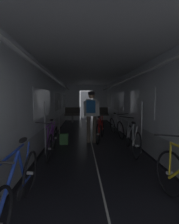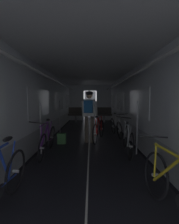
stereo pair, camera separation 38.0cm
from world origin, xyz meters
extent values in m
plane|color=black|center=(0.00, 0.00, 0.00)|extent=(60.00, 60.00, 0.00)
cube|color=black|center=(-1.41, 3.25, 0.00)|extent=(0.08, 11.50, 0.01)
cube|color=black|center=(1.41, 3.25, 0.00)|extent=(0.08, 11.50, 0.01)
cube|color=beige|center=(0.00, 3.25, 0.00)|extent=(0.03, 11.27, 0.00)
cube|color=#9EA0A5|center=(-1.51, 3.25, 0.30)|extent=(0.12, 11.50, 0.60)
cube|color=silver|center=(-1.51, 3.25, 1.53)|extent=(0.12, 11.50, 1.85)
cube|color=white|center=(-1.45, 2.67, 1.35)|extent=(0.02, 1.90, 0.80)
cube|color=white|center=(-1.45, 5.55, 1.35)|extent=(0.02, 1.90, 0.80)
cube|color=white|center=(-1.45, 8.42, 1.35)|extent=(0.02, 1.90, 0.80)
cube|color=yellow|center=(-1.45, 3.52, 1.35)|extent=(0.01, 0.20, 0.28)
cylinder|color=white|center=(-1.17, 3.25, 2.10)|extent=(0.07, 11.04, 0.07)
cylinder|color=#B7BABF|center=(-1.27, 2.10, 0.70)|extent=(0.04, 0.04, 1.40)
cylinder|color=#B7BABF|center=(-1.27, 4.70, 0.70)|extent=(0.04, 0.04, 1.40)
cube|color=#9EA0A5|center=(1.51, 3.25, 0.30)|extent=(0.12, 11.50, 0.60)
cube|color=silver|center=(1.51, 3.25, 1.53)|extent=(0.12, 11.50, 1.85)
cube|color=white|center=(1.45, 2.67, 1.35)|extent=(0.02, 1.90, 0.80)
cube|color=white|center=(1.45, 5.55, 1.35)|extent=(0.02, 1.90, 0.80)
cube|color=white|center=(1.45, 8.42, 1.35)|extent=(0.02, 1.90, 0.80)
cube|color=yellow|center=(1.45, 2.82, 1.35)|extent=(0.01, 0.20, 0.28)
cylinder|color=white|center=(1.17, 3.25, 2.10)|extent=(0.07, 11.04, 0.07)
cylinder|color=#B7BABF|center=(1.27, 2.10, 0.70)|extent=(0.04, 0.04, 1.40)
cylinder|color=#B7BABF|center=(1.27, 4.70, 0.70)|extent=(0.04, 0.04, 1.40)
cube|color=silver|center=(-0.95, 9.06, 1.23)|extent=(1.00, 0.12, 2.45)
cube|color=silver|center=(0.95, 9.06, 1.23)|extent=(1.00, 0.12, 2.45)
cube|color=silver|center=(0.00, 9.06, 2.25)|extent=(0.90, 0.12, 0.40)
cube|color=#4C4F54|center=(0.00, 9.76, 1.03)|extent=(0.81, 0.04, 2.05)
cube|color=white|center=(0.00, 3.25, 2.51)|extent=(3.14, 11.62, 0.12)
cylinder|color=gray|center=(-0.90, 8.00, 0.22)|extent=(0.12, 0.12, 0.44)
cube|color=#47423D|center=(-0.90, 8.00, 0.49)|extent=(0.96, 0.44, 0.10)
cube|color=#47423D|center=(-0.90, 8.19, 0.74)|extent=(0.96, 0.08, 0.40)
torus|color=gray|center=(-1.33, 8.22, 0.94)|extent=(0.14, 0.14, 0.02)
cylinder|color=gray|center=(0.90, 8.00, 0.22)|extent=(0.12, 0.12, 0.44)
cube|color=#47423D|center=(0.90, 8.00, 0.49)|extent=(0.96, 0.44, 0.10)
cube|color=#47423D|center=(0.90, 8.19, 0.74)|extent=(0.96, 0.08, 0.40)
torus|color=gray|center=(0.47, 8.22, 0.94)|extent=(0.14, 0.14, 0.02)
torus|color=black|center=(1.01, 1.68, 0.33)|extent=(0.18, 0.68, 0.67)
cylinder|color=#B2B2B7|center=(1.01, 1.68, 0.33)|extent=(0.10, 0.06, 0.06)
torus|color=black|center=(1.11, 2.70, 0.33)|extent=(0.18, 0.68, 0.67)
cylinder|color=#B2B2B7|center=(1.11, 2.70, 0.33)|extent=(0.10, 0.06, 0.06)
cylinder|color=#ADAFB5|center=(1.05, 2.38, 0.55)|extent=(0.06, 0.55, 0.56)
cylinder|color=#ADAFB5|center=(1.01, 1.98, 0.55)|extent=(0.13, 0.34, 0.55)
cylinder|color=#ADAFB5|center=(1.01, 2.23, 0.81)|extent=(0.12, 0.82, 0.04)
cylinder|color=#ADAFB5|center=(0.99, 1.75, 0.57)|extent=(0.07, 0.17, 0.49)
cylinder|color=#ADAFB5|center=(1.03, 1.90, 0.31)|extent=(0.07, 0.45, 0.07)
cylinder|color=#ADAFB5|center=(1.08, 2.67, 0.57)|extent=(0.09, 0.08, 0.49)
cylinder|color=black|center=(1.06, 2.13, 0.29)|extent=(0.05, 0.17, 0.17)
ellipsoid|color=black|center=(0.96, 1.81, 0.87)|extent=(0.12, 0.25, 0.07)
cylinder|color=black|center=(1.04, 2.69, 0.91)|extent=(0.44, 0.07, 0.08)
torus|color=black|center=(0.98, 4.62, 0.33)|extent=(0.18, 0.68, 0.67)
cylinder|color=#B2B2B7|center=(0.98, 4.62, 0.33)|extent=(0.10, 0.06, 0.06)
torus|color=black|center=(1.09, 3.61, 0.33)|extent=(0.18, 0.68, 0.67)
cylinder|color=#B2B2B7|center=(1.09, 3.61, 0.33)|extent=(0.10, 0.06, 0.06)
cylinder|color=silver|center=(1.08, 3.93, 0.55)|extent=(0.15, 0.53, 0.56)
cylinder|color=silver|center=(1.04, 4.33, 0.55)|extent=(0.07, 0.35, 0.55)
cylinder|color=silver|center=(1.09, 4.08, 0.82)|extent=(0.12, 0.82, 0.04)
cylinder|color=silver|center=(1.02, 4.56, 0.57)|extent=(0.09, 0.16, 0.49)
cylinder|color=silver|center=(1.01, 4.40, 0.31)|extent=(0.07, 0.45, 0.07)
cylinder|color=silver|center=(1.11, 3.64, 0.57)|extent=(0.08, 0.10, 0.49)
cylinder|color=black|center=(1.03, 4.18, 0.29)|extent=(0.05, 0.17, 0.17)
ellipsoid|color=black|center=(1.06, 4.51, 0.87)|extent=(0.12, 0.25, 0.07)
cylinder|color=black|center=(1.15, 3.63, 0.91)|extent=(0.44, 0.07, 0.07)
torus|color=black|center=(-1.11, 0.35, 0.33)|extent=(0.11, 0.67, 0.67)
cylinder|color=#B2B2B7|center=(-1.11, 0.35, 0.33)|extent=(0.10, 0.05, 0.06)
cylinder|color=#2342B7|center=(-1.12, 0.05, 0.55)|extent=(0.09, 0.34, 0.55)
cylinder|color=#2342B7|center=(-1.13, 0.28, 0.58)|extent=(0.06, 0.16, 0.49)
cylinder|color=#2342B7|center=(-1.10, 0.12, 0.31)|extent=(0.04, 0.45, 0.07)
cylinder|color=black|center=(-1.09, -0.10, 0.29)|extent=(0.03, 0.17, 0.17)
ellipsoid|color=black|center=(-1.15, 0.23, 0.88)|extent=(0.10, 0.24, 0.07)
torus|color=black|center=(-1.10, 2.57, 0.33)|extent=(0.14, 0.67, 0.67)
cylinder|color=#B2B2B7|center=(-1.10, 2.57, 0.33)|extent=(0.10, 0.05, 0.06)
torus|color=black|center=(-1.07, 1.55, 0.33)|extent=(0.14, 0.67, 0.67)
cylinder|color=#B2B2B7|center=(-1.07, 1.55, 0.33)|extent=(0.10, 0.05, 0.06)
cylinder|color=purple|center=(-1.10, 1.86, 0.55)|extent=(0.09, 0.54, 0.56)
cylinder|color=purple|center=(-1.12, 2.27, 0.55)|extent=(0.11, 0.34, 0.55)
cylinder|color=purple|center=(-1.14, 2.02, 0.81)|extent=(0.06, 0.82, 0.04)
cylinder|color=purple|center=(-1.13, 2.50, 0.57)|extent=(0.08, 0.17, 0.49)
cylinder|color=purple|center=(-1.09, 2.34, 0.31)|extent=(0.05, 0.45, 0.07)
cylinder|color=purple|center=(-1.10, 1.58, 0.57)|extent=(0.09, 0.09, 0.49)
cylinder|color=black|center=(-1.08, 2.12, 0.29)|extent=(0.04, 0.17, 0.17)
ellipsoid|color=black|center=(-1.16, 2.45, 0.87)|extent=(0.10, 0.24, 0.07)
cylinder|color=black|center=(-1.14, 1.56, 0.91)|extent=(0.44, 0.04, 0.08)
torus|color=black|center=(1.01, 0.25, 0.33)|extent=(0.17, 0.68, 0.67)
cylinder|color=#B2B2B7|center=(1.01, 0.25, 0.33)|extent=(0.10, 0.06, 0.06)
cylinder|color=yellow|center=(1.02, -0.07, 0.55)|extent=(0.14, 0.54, 0.56)
cylinder|color=yellow|center=(1.01, -0.23, 0.82)|extent=(0.12, 0.82, 0.04)
cylinder|color=yellow|center=(0.99, 0.21, 0.57)|extent=(0.07, 0.09, 0.49)
cylinder|color=black|center=(0.96, 0.23, 0.92)|extent=(0.44, 0.07, 0.06)
cylinder|color=brown|center=(-0.09, 3.26, 0.45)|extent=(0.13, 0.13, 0.90)
cylinder|color=brown|center=(0.10, 3.22, 0.45)|extent=(0.13, 0.13, 0.90)
cube|color=silver|center=(0.01, 3.24, 1.18)|extent=(0.39, 0.28, 0.56)
cylinder|color=silver|center=(-0.21, 3.30, 1.13)|extent=(0.12, 0.21, 0.53)
cylinder|color=silver|center=(0.23, 3.22, 1.13)|extent=(0.12, 0.21, 0.53)
sphere|color=tan|center=(0.01, 3.24, 1.58)|extent=(0.21, 0.21, 0.21)
ellipsoid|color=black|center=(0.01, 3.24, 1.65)|extent=(0.28, 0.32, 0.16)
cube|color=#1E5693|center=(-0.02, 3.07, 1.22)|extent=(0.30, 0.20, 0.40)
torus|color=black|center=(0.20, 3.00, 0.33)|extent=(0.22, 0.66, 0.67)
cylinder|color=#B2B2B7|center=(0.20, 3.00, 0.33)|extent=(0.10, 0.07, 0.05)
torus|color=black|center=(0.47, 3.98, 0.33)|extent=(0.22, 0.66, 0.67)
cylinder|color=#B2B2B7|center=(0.47, 3.98, 0.33)|extent=(0.10, 0.07, 0.05)
cylinder|color=red|center=(0.39, 3.68, 0.55)|extent=(0.19, 0.53, 0.56)
cylinder|color=red|center=(0.28, 3.28, 0.55)|extent=(0.11, 0.34, 0.55)
cylinder|color=red|center=(0.35, 3.53, 0.82)|extent=(0.25, 0.80, 0.03)
cylinder|color=red|center=(0.22, 3.06, 0.58)|extent=(0.07, 0.16, 0.49)
cylinder|color=red|center=(0.26, 3.21, 0.31)|extent=(0.14, 0.44, 0.07)
cylinder|color=red|center=(0.46, 3.95, 0.58)|extent=(0.04, 0.09, 0.49)
cylinder|color=black|center=(0.32, 3.43, 0.29)|extent=(0.06, 0.17, 0.17)
ellipsoid|color=black|center=(0.24, 3.11, 0.88)|extent=(0.15, 0.26, 0.06)
cylinder|color=black|center=(0.47, 3.97, 0.92)|extent=(0.43, 0.14, 0.03)
cube|color=#3D703D|center=(-0.90, 3.10, 0.17)|extent=(0.27, 0.21, 0.34)
camera|label=1|loc=(-0.32, -2.03, 1.45)|focal=25.56mm
camera|label=2|loc=(0.06, -2.04, 1.45)|focal=25.56mm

